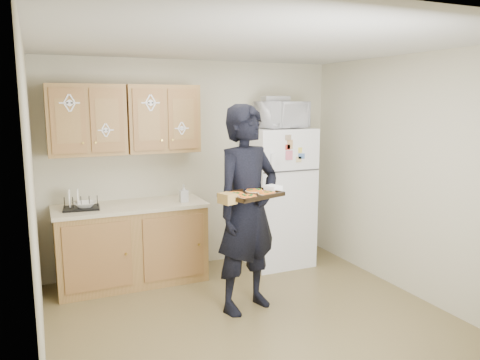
% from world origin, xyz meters
% --- Properties ---
extents(floor, '(3.60, 3.60, 0.00)m').
position_xyz_m(floor, '(0.00, 0.00, 0.00)').
color(floor, brown).
rests_on(floor, ground).
extents(ceiling, '(3.60, 3.60, 0.00)m').
position_xyz_m(ceiling, '(0.00, 0.00, 2.50)').
color(ceiling, beige).
rests_on(ceiling, wall_back).
extents(wall_back, '(3.60, 0.04, 2.50)m').
position_xyz_m(wall_back, '(0.00, 1.80, 1.25)').
color(wall_back, beige).
rests_on(wall_back, floor).
extents(wall_front, '(3.60, 0.04, 2.50)m').
position_xyz_m(wall_front, '(0.00, -1.80, 1.25)').
color(wall_front, beige).
rests_on(wall_front, floor).
extents(wall_left, '(0.04, 3.60, 2.50)m').
position_xyz_m(wall_left, '(-1.80, 0.00, 1.25)').
color(wall_left, beige).
rests_on(wall_left, floor).
extents(wall_right, '(0.04, 3.60, 2.50)m').
position_xyz_m(wall_right, '(1.80, 0.00, 1.25)').
color(wall_right, beige).
rests_on(wall_right, floor).
extents(refrigerator, '(0.75, 0.70, 1.70)m').
position_xyz_m(refrigerator, '(0.95, 1.43, 0.85)').
color(refrigerator, white).
rests_on(refrigerator, floor).
extents(base_cabinet, '(1.60, 0.60, 0.86)m').
position_xyz_m(base_cabinet, '(-0.85, 1.48, 0.43)').
color(base_cabinet, brown).
rests_on(base_cabinet, floor).
extents(countertop, '(1.64, 0.64, 0.04)m').
position_xyz_m(countertop, '(-0.85, 1.48, 0.88)').
color(countertop, beige).
rests_on(countertop, base_cabinet).
extents(upper_cab_left, '(0.80, 0.33, 0.75)m').
position_xyz_m(upper_cab_left, '(-1.25, 1.61, 1.83)').
color(upper_cab_left, brown).
rests_on(upper_cab_left, wall_back).
extents(upper_cab_right, '(0.80, 0.33, 0.75)m').
position_xyz_m(upper_cab_right, '(-0.43, 1.61, 1.83)').
color(upper_cab_right, brown).
rests_on(upper_cab_right, wall_back).
extents(cereal_box, '(0.20, 0.07, 0.32)m').
position_xyz_m(cereal_box, '(1.47, 1.67, 0.16)').
color(cereal_box, gold).
rests_on(cereal_box, floor).
extents(person, '(0.84, 0.68, 2.00)m').
position_xyz_m(person, '(0.06, 0.37, 1.00)').
color(person, black).
rests_on(person, floor).
extents(baking_tray, '(0.58, 0.50, 0.04)m').
position_xyz_m(baking_tray, '(-0.03, 0.08, 1.20)').
color(baking_tray, black).
rests_on(baking_tray, person).
extents(pizza_front_left, '(0.16, 0.16, 0.02)m').
position_xyz_m(pizza_front_left, '(-0.12, -0.03, 1.22)').
color(pizza_front_left, orange).
rests_on(pizza_front_left, baking_tray).
extents(pizza_front_right, '(0.16, 0.16, 0.02)m').
position_xyz_m(pizza_front_right, '(0.10, 0.04, 1.22)').
color(pizza_front_right, orange).
rests_on(pizza_front_right, baking_tray).
extents(pizza_back_left, '(0.16, 0.16, 0.02)m').
position_xyz_m(pizza_back_left, '(-0.17, 0.12, 1.22)').
color(pizza_back_left, orange).
rests_on(pizza_back_left, baking_tray).
extents(pizza_back_right, '(0.16, 0.16, 0.02)m').
position_xyz_m(pizza_back_right, '(0.05, 0.19, 1.22)').
color(pizza_back_right, orange).
rests_on(pizza_back_right, baking_tray).
extents(microwave, '(0.63, 0.48, 0.32)m').
position_xyz_m(microwave, '(0.97, 1.38, 1.86)').
color(microwave, white).
rests_on(microwave, refrigerator).
extents(foil_pan, '(0.33, 0.25, 0.06)m').
position_xyz_m(foil_pan, '(0.90, 1.41, 2.05)').
color(foil_pan, silver).
rests_on(foil_pan, microwave).
extents(dish_rack, '(0.39, 0.31, 0.15)m').
position_xyz_m(dish_rack, '(-1.36, 1.47, 0.97)').
color(dish_rack, black).
rests_on(dish_rack, countertop).
extents(bowl, '(0.25, 0.25, 0.05)m').
position_xyz_m(bowl, '(-1.32, 1.47, 0.95)').
color(bowl, white).
rests_on(bowl, dish_rack).
extents(soap_bottle, '(0.09, 0.09, 0.20)m').
position_xyz_m(soap_bottle, '(-0.27, 1.38, 1.00)').
color(soap_bottle, white).
rests_on(soap_bottle, countertop).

